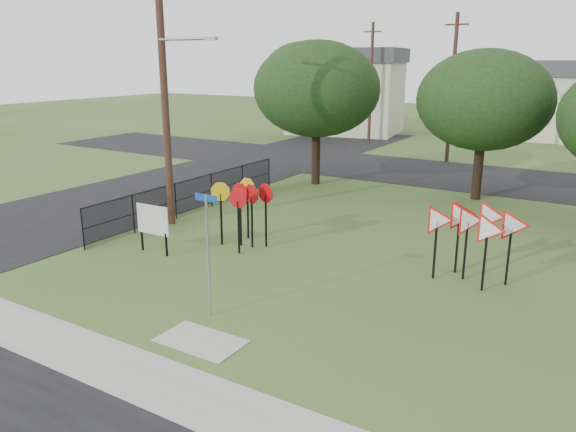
% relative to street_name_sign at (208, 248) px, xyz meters
% --- Properties ---
extents(ground, '(140.00, 140.00, 0.00)m').
position_rel_street_name_sign_xyz_m(ground, '(0.69, 1.19, -1.81)').
color(ground, '#365720').
extents(sidewalk, '(30.00, 1.60, 0.02)m').
position_rel_street_name_sign_xyz_m(sidewalk, '(0.69, -3.01, -1.80)').
color(sidewalk, '#999891').
rests_on(sidewalk, ground).
extents(planting_strip, '(30.00, 0.80, 0.02)m').
position_rel_street_name_sign_xyz_m(planting_strip, '(0.69, -4.21, -1.81)').
color(planting_strip, '#365720').
rests_on(planting_strip, ground).
extents(street_left, '(8.00, 50.00, 0.02)m').
position_rel_street_name_sign_xyz_m(street_left, '(-11.31, 11.19, -1.80)').
color(street_left, black).
rests_on(street_left, ground).
extents(street_far, '(60.00, 8.00, 0.02)m').
position_rel_street_name_sign_xyz_m(street_far, '(0.69, 21.19, -1.80)').
color(street_far, black).
rests_on(street_far, ground).
extents(curb_pad, '(2.00, 1.20, 0.02)m').
position_rel_street_name_sign_xyz_m(curb_pad, '(0.69, -1.21, -1.80)').
color(curb_pad, '#999891').
rests_on(curb_pad, ground).
extents(street_name_sign, '(0.66, 0.06, 3.18)m').
position_rel_street_name_sign_xyz_m(street_name_sign, '(0.00, 0.00, 0.00)').
color(street_name_sign, gray).
rests_on(street_name_sign, ground).
extents(stop_sign_cluster, '(2.10, 1.65, 2.26)m').
position_rel_street_name_sign_xyz_m(stop_sign_cluster, '(-2.51, 4.98, -0.12)').
color(stop_sign_cluster, black).
rests_on(stop_sign_cluster, ground).
extents(yield_sign_cluster, '(2.90, 1.57, 2.32)m').
position_rel_street_name_sign_xyz_m(yield_sign_cluster, '(4.96, 6.01, -0.10)').
color(yield_sign_cluster, black).
rests_on(yield_sign_cluster, ground).
extents(info_board, '(1.34, 0.07, 1.67)m').
position_rel_street_name_sign_xyz_m(info_board, '(-4.65, 2.74, -0.71)').
color(info_board, black).
rests_on(info_board, ground).
extents(utility_pole_main, '(3.55, 0.33, 10.00)m').
position_rel_street_name_sign_xyz_m(utility_pole_main, '(-6.55, 5.69, 3.40)').
color(utility_pole_main, '#472B21').
rests_on(utility_pole_main, ground).
extents(far_pole_a, '(1.40, 0.24, 9.00)m').
position_rel_street_name_sign_xyz_m(far_pole_a, '(-1.31, 25.19, 2.79)').
color(far_pole_a, '#472B21').
rests_on(far_pole_a, ground).
extents(far_pole_c, '(1.40, 0.24, 9.00)m').
position_rel_street_name_sign_xyz_m(far_pole_c, '(-9.31, 31.19, 2.79)').
color(far_pole_c, '#472B21').
rests_on(far_pole_c, ground).
extents(fence_run, '(0.05, 11.55, 1.50)m').
position_rel_street_name_sign_xyz_m(fence_run, '(-6.91, 7.44, -1.03)').
color(fence_run, black).
rests_on(fence_run, ground).
extents(house_left, '(10.58, 8.88, 7.20)m').
position_rel_street_name_sign_xyz_m(house_left, '(-13.31, 35.19, 1.84)').
color(house_left, beige).
rests_on(house_left, ground).
extents(tree_near_left, '(6.40, 6.40, 7.27)m').
position_rel_street_name_sign_xyz_m(tree_near_left, '(-5.31, 15.19, 3.04)').
color(tree_near_left, black).
rests_on(tree_near_left, ground).
extents(tree_near_mid, '(6.00, 6.00, 6.80)m').
position_rel_street_name_sign_xyz_m(tree_near_mid, '(2.69, 16.19, 2.73)').
color(tree_near_mid, black).
rests_on(tree_near_mid, ground).
extents(tree_far_left, '(6.80, 6.80, 7.73)m').
position_rel_street_name_sign_xyz_m(tree_far_left, '(-15.31, 31.19, 3.36)').
color(tree_far_left, black).
rests_on(tree_far_left, ground).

